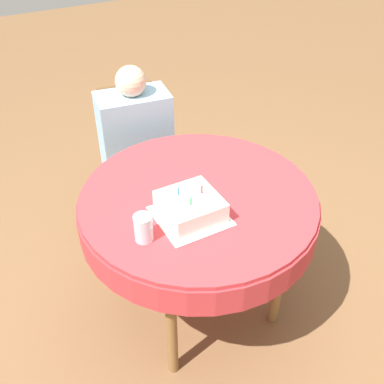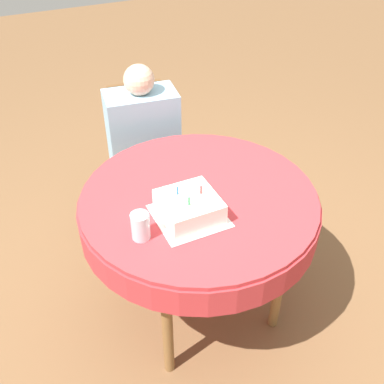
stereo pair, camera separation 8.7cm
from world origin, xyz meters
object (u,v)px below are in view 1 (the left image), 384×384
at_px(chair, 135,153).
at_px(birthday_cake, 190,207).
at_px(person, 136,137).
at_px(drinking_glass, 143,228).

height_order(chair, birthday_cake, birthday_cake).
xyz_separation_m(person, drinking_glass, (-0.36, -0.95, 0.18)).
distance_m(person, drinking_glass, 1.03).
relative_size(chair, drinking_glass, 7.57).
bearing_deg(chair, birthday_cake, -89.93).
distance_m(chair, birthday_cake, 1.07).
bearing_deg(birthday_cake, person, 82.09).
height_order(birthday_cake, drinking_glass, birthday_cake).
xyz_separation_m(person, birthday_cake, (-0.13, -0.91, 0.17)).
height_order(person, drinking_glass, person).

